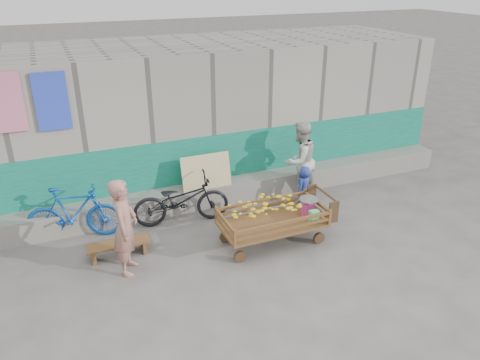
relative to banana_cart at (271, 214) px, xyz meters
name	(u,v)px	position (x,y,z in m)	size (l,w,h in m)	color
ground	(235,270)	(-0.90, -0.53, -0.58)	(80.00, 80.00, 0.00)	#4E4C47
building_wall	(166,116)	(-0.90, 3.52, 0.89)	(12.00, 3.50, 3.00)	gray
banana_cart	(271,214)	(0.00, 0.00, 0.00)	(2.00, 0.91, 0.85)	brown
bench	(118,246)	(-2.55, 0.62, -0.39)	(1.05, 0.31, 0.26)	brown
vendor_man	(125,227)	(-2.46, 0.14, 0.23)	(0.59, 0.38, 1.61)	#9A6557
woman	(300,160)	(1.36, 1.44, 0.25)	(0.81, 0.63, 1.66)	#B8B8B2
child	(304,186)	(1.30, 1.09, -0.16)	(0.41, 0.26, 0.83)	navy
bicycle_dark	(181,200)	(-1.23, 1.32, -0.10)	(0.63, 1.80, 0.95)	black
bicycle_blue	(74,213)	(-3.14, 1.52, -0.08)	(0.47, 1.67, 1.00)	#10479F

